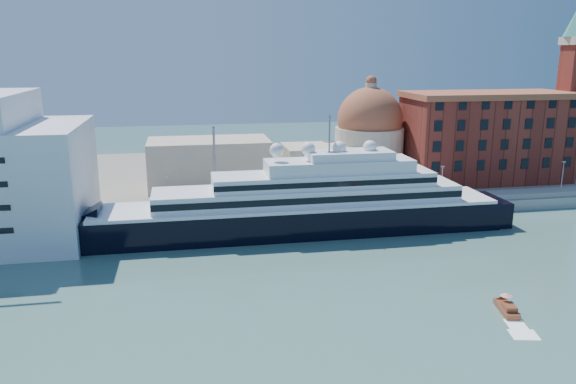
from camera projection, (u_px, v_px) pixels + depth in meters
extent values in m
plane|color=#396259|center=(352.00, 274.00, 91.58)|extent=(400.00, 400.00, 0.00)
cube|color=gray|center=(307.00, 210.00, 123.70)|extent=(180.00, 10.00, 2.50)
cube|color=slate|center=(277.00, 173.00, 162.86)|extent=(260.00, 72.00, 2.00)
cube|color=slate|center=(312.00, 208.00, 118.96)|extent=(180.00, 0.10, 1.20)
cube|color=black|center=(298.00, 221.00, 112.17)|extent=(81.41, 12.52, 6.78)
cone|color=black|center=(73.00, 234.00, 104.52)|extent=(10.44, 12.52, 12.52)
cube|color=black|center=(484.00, 212.00, 119.50)|extent=(6.26, 11.48, 6.26)
cube|color=white|center=(298.00, 204.00, 111.28)|extent=(79.32, 12.73, 0.63)
cube|color=white|center=(308.00, 194.00, 111.20)|extent=(60.53, 10.44, 3.13)
cube|color=black|center=(314.00, 201.00, 106.22)|extent=(60.53, 0.15, 1.25)
cube|color=white|center=(323.00, 179.00, 111.05)|extent=(43.84, 9.39, 2.71)
cube|color=white|center=(339.00, 166.00, 110.98)|extent=(29.22, 8.35, 2.50)
cube|color=white|center=(349.00, 155.00, 110.84)|extent=(16.70, 7.31, 1.67)
cylinder|color=slate|center=(329.00, 133.00, 109.04)|extent=(0.31, 0.31, 7.31)
sphere|color=white|center=(277.00, 150.00, 107.88)|extent=(2.71, 2.71, 2.71)
sphere|color=white|center=(308.00, 149.00, 109.00)|extent=(2.71, 2.71, 2.71)
sphere|color=white|center=(339.00, 148.00, 110.12)|extent=(2.71, 2.71, 2.71)
sphere|color=white|center=(370.00, 147.00, 111.24)|extent=(2.71, 2.71, 2.71)
cube|color=white|center=(87.00, 242.00, 105.09)|extent=(14.38, 7.80, 1.82)
cube|color=white|center=(98.00, 234.00, 104.59)|extent=(5.12, 3.89, 1.37)
cube|color=brown|center=(506.00, 310.00, 78.19)|extent=(3.08, 5.95, 0.95)
cube|color=brown|center=(509.00, 307.00, 77.08)|extent=(1.99, 2.64, 0.76)
cylinder|color=slate|center=(506.00, 300.00, 78.37)|extent=(0.06, 0.06, 1.51)
cone|color=red|center=(507.00, 295.00, 78.16)|extent=(1.70, 1.70, 0.38)
cube|color=maroon|center=(486.00, 139.00, 147.31)|extent=(42.00, 18.00, 22.00)
cube|color=brown|center=(490.00, 95.00, 144.52)|extent=(43.00, 19.00, 1.50)
cube|color=maroon|center=(570.00, 112.00, 150.02)|extent=(6.00, 6.00, 35.00)
cylinder|color=beige|center=(369.00, 154.00, 148.64)|extent=(18.00, 18.00, 14.00)
sphere|color=brown|center=(370.00, 120.00, 146.45)|extent=(17.00, 17.00, 17.00)
cylinder|color=beige|center=(371.00, 89.00, 144.51)|extent=(3.00, 3.00, 3.00)
cube|color=beige|center=(319.00, 165.00, 144.71)|extent=(18.00, 14.00, 10.00)
cube|color=beige|center=(209.00, 163.00, 141.37)|extent=(30.00, 16.00, 12.00)
cylinder|color=slate|center=(9.00, 204.00, 108.84)|extent=(0.24, 0.24, 8.00)
cube|color=slate|center=(7.00, 184.00, 107.85)|extent=(0.80, 0.30, 0.25)
cylinder|color=slate|center=(167.00, 197.00, 114.20)|extent=(0.24, 0.24, 8.00)
cube|color=slate|center=(166.00, 178.00, 113.21)|extent=(0.80, 0.30, 0.25)
cylinder|color=slate|center=(310.00, 191.00, 119.57)|extent=(0.24, 0.24, 8.00)
cube|color=slate|center=(311.00, 172.00, 118.57)|extent=(0.80, 0.30, 0.25)
cylinder|color=slate|center=(442.00, 185.00, 124.93)|extent=(0.24, 0.24, 8.00)
cube|color=slate|center=(443.00, 167.00, 123.93)|extent=(0.80, 0.30, 0.25)
cylinder|color=slate|center=(562.00, 179.00, 130.29)|extent=(0.24, 0.24, 8.00)
cube|color=slate|center=(564.00, 162.00, 129.30)|extent=(0.80, 0.30, 0.25)
cylinder|color=slate|center=(215.00, 169.00, 116.69)|extent=(0.50, 0.50, 18.00)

